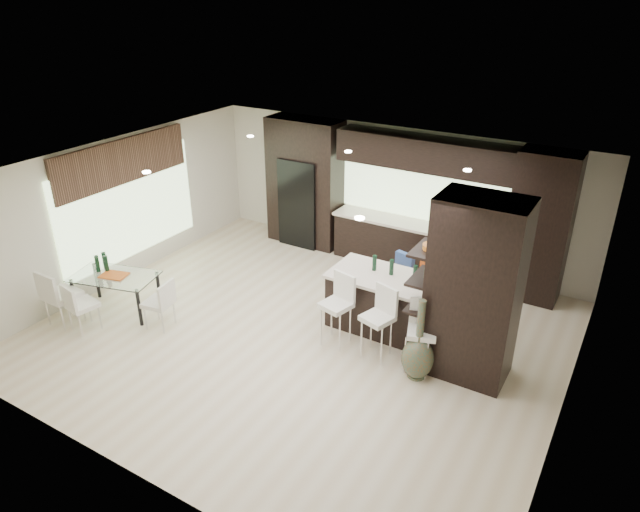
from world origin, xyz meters
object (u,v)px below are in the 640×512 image
Objects in this scene: stool_right at (421,344)px; floor_vase at (419,340)px; stool_mid at (377,330)px; chair_far at (63,299)px; dining_table at (117,293)px; chair_near at (83,308)px; bench at (415,293)px; kitchen_island at (398,306)px; chair_end at (159,306)px; stool_left at (336,317)px.

stool_right is 0.72× the size of floor_vase.
chair_far is (-4.87, -1.80, -0.00)m from stool_mid.
floor_vase reaches higher than dining_table.
bench is at bearing 48.92° from chair_near.
chair_near is (-4.43, -2.57, -0.08)m from kitchen_island.
floor_vase is at bearing -51.53° from bench.
kitchen_island is 2.50× the size of stool_right.
floor_vase is 5.25m from dining_table.
stool_mid is 1.17× the size of chair_near.
dining_table is 0.86m from chair_far.
chair_far is at bearing -142.54° from stool_mid.
chair_far is at bearing -128.56° from bench.
floor_vase reaches higher than chair_far.
bench is 1.47× the size of chair_far.
stool_mid is 1.71m from bench.
chair_end is (-3.44, -1.08, -0.07)m from stool_mid.
kitchen_island is 0.80m from stool_mid.
stool_right is 5.25m from dining_table.
kitchen_island reaches higher than chair_near.
stool_mid is 4.56m from dining_table.
chair_far is (-4.17, -1.80, -0.01)m from stool_left.
bench is 5.58m from chair_near.
bench is 5.96m from chair_far.
bench is 4.37m from chair_end.
chair_end is at bearing 28.01° from chair_far.
stool_right is 0.24m from floor_vase.
stool_left reaches higher than chair_end.
chair_near is at bearing -179.98° from stool_right.
dining_table is at bearing -132.22° from bench.
stool_left is 0.70× the size of bench.
dining_table is at bearing 100.60° from chair_near.
bench is at bearing 95.18° from stool_right.
kitchen_island is 1.07m from stool_left.
chair_end is (1.00, 0.69, -0.01)m from chair_near.
floor_vase is at bearing -5.16° from dining_table.
stool_right reaches higher than dining_table.
chair_far is at bearing -163.56° from floor_vase.
kitchen_island is at bearing 62.54° from stool_left.
kitchen_island is 2.88× the size of chair_near.
kitchen_island is at bearing 127.48° from floor_vase.
chair_near is 1.02× the size of chair_end.
stool_left reaches higher than stool_right.
chair_near is at bearing -105.32° from dining_table.
kitchen_island is 1.06m from stool_right.
stool_mid is 3.60m from chair_end.
chair_end is (-2.73, -1.07, -0.08)m from stool_left.
kitchen_island reaches higher than bench.
dining_table is (-4.43, -1.08, -0.13)m from stool_mid.
chair_far reaches higher than stool_right.
stool_mid is 1.00× the size of chair_far.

